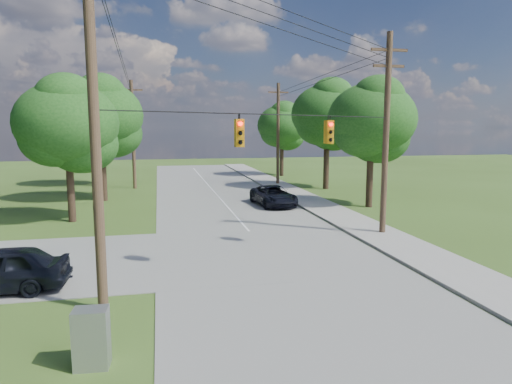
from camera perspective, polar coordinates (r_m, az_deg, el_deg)
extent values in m
plane|color=#36511B|center=(15.37, -0.89, -13.63)|extent=(140.00, 140.00, 0.00)
cube|color=gray|center=(20.40, 1.91, -8.06)|extent=(10.00, 100.00, 0.03)
cube|color=#98958E|center=(22.90, 18.52, -6.57)|extent=(2.60, 100.00, 0.12)
cylinder|color=brown|center=(14.53, -19.59, 8.86)|extent=(0.32, 0.32, 12.00)
cylinder|color=brown|center=(24.92, 15.93, 6.76)|extent=(0.32, 0.32, 10.50)
cube|color=brown|center=(25.22, 16.33, 16.69)|extent=(2.00, 0.12, 0.14)
cube|color=brown|center=(25.11, 16.26, 14.89)|extent=(1.70, 0.12, 0.14)
cylinder|color=brown|center=(45.54, 2.77, 7.20)|extent=(0.32, 0.32, 10.00)
cube|color=brown|center=(45.66, 2.80, 12.35)|extent=(2.00, 0.12, 0.14)
cylinder|color=brown|center=(44.07, -15.11, 6.90)|extent=(0.32, 0.32, 10.00)
cube|color=brown|center=(44.20, -15.31, 12.22)|extent=(2.00, 0.12, 0.14)
cylinder|color=black|center=(19.43, 3.15, 21.95)|extent=(13.52, 7.63, 1.53)
cylinder|color=black|center=(19.34, 3.14, 20.80)|extent=(13.52, 7.63, 1.53)
cylinder|color=black|center=(19.26, 3.13, 19.64)|extent=(13.52, 7.63, 1.53)
cylinder|color=black|center=(35.20, 7.55, 13.98)|extent=(0.03, 22.00, 0.53)
cylinder|color=black|center=(29.61, -16.58, 16.32)|extent=(0.43, 29.60, 2.03)
cylinder|color=black|center=(35.17, 7.54, 13.33)|extent=(0.03, 22.00, 0.53)
cylinder|color=black|center=(29.56, -16.55, 15.55)|extent=(0.43, 29.60, 2.03)
cylinder|color=black|center=(18.87, 3.05, 9.63)|extent=(13.52, 7.63, 0.04)
cube|color=orange|center=(17.30, -2.04, 7.38)|extent=(0.32, 0.22, 1.05)
sphere|color=#FF0C05|center=(17.16, -1.96, 8.54)|extent=(0.17, 0.17, 0.17)
cube|color=orange|center=(17.53, -2.18, 7.38)|extent=(0.32, 0.22, 1.05)
sphere|color=#FF0C05|center=(17.67, -2.26, 8.52)|extent=(0.17, 0.17, 0.17)
cube|color=orange|center=(21.04, 9.20, 7.40)|extent=(0.32, 0.22, 1.05)
sphere|color=#FF0C05|center=(20.91, 9.36, 8.35)|extent=(0.17, 0.17, 0.17)
cube|color=orange|center=(21.26, 8.96, 7.41)|extent=(0.32, 0.22, 1.05)
sphere|color=#FF0C05|center=(21.39, 8.85, 8.35)|extent=(0.17, 0.17, 0.17)
cylinder|color=#3D291E|center=(29.77, -22.10, -0.46)|extent=(0.45, 0.45, 3.15)
ellipsoid|color=#184514|center=(29.48, -22.55, 7.96)|extent=(6.00, 6.00, 4.92)
cylinder|color=#3D291E|center=(37.46, -18.53, 1.62)|extent=(0.50, 0.50, 3.50)
ellipsoid|color=#184514|center=(37.27, -18.86, 9.05)|extent=(6.40, 6.40, 5.25)
cylinder|color=#3D291E|center=(47.59, -19.60, 2.75)|extent=(0.48, 0.47, 3.32)
ellipsoid|color=#184514|center=(47.43, -19.87, 8.30)|extent=(6.00, 6.00, 4.92)
cylinder|color=#3D291E|center=(33.69, 14.00, 0.97)|extent=(0.48, 0.48, 3.32)
ellipsoid|color=#184514|center=(33.45, 14.27, 8.83)|extent=(6.20, 6.20, 5.08)
cylinder|color=#3D291E|center=(43.00, 8.76, 2.84)|extent=(0.52, 0.52, 3.67)
ellipsoid|color=#184514|center=(42.84, 8.91, 9.64)|extent=(6.60, 6.60, 5.41)
cylinder|color=#3D291E|center=(54.09, 3.24, 3.69)|extent=(0.45, 0.45, 3.15)
ellipsoid|color=#184514|center=(53.93, 3.27, 8.32)|extent=(5.80, 5.80, 4.76)
imported|color=black|center=(33.31, 2.19, -0.46)|extent=(2.82, 5.34, 1.43)
cube|color=#929497|center=(12.01, -19.88, -16.81)|extent=(0.84, 0.63, 1.45)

